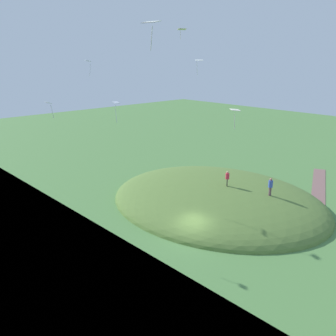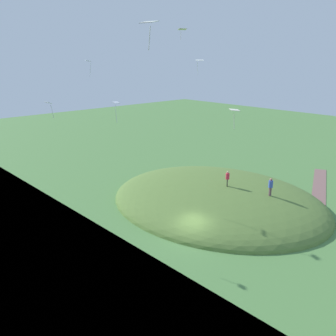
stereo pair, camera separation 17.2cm
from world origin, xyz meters
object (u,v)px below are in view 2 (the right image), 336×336
kite_0 (149,24)px  kite_5 (88,62)px  person_walking_path (228,177)px  kite_9 (116,105)px  kite_8 (49,104)px  kite_1 (235,111)px  kite_6 (182,30)px  kite_7 (199,61)px  person_watching_kites (271,185)px

kite_0 → kite_5: (9.11, 20.40, -1.85)m
person_walking_path → kite_9: kite_9 is taller
kite_9 → kite_5: bearing=101.8°
person_walking_path → kite_9: (-8.81, 7.31, 7.67)m
kite_8 → kite_1: bearing=-60.5°
kite_6 → kite_0: bearing=-138.1°
person_walking_path → kite_5: (-9.53, 10.78, 11.69)m
kite_0 → kite_7: kite_0 is taller
person_walking_path → kite_6: size_ratio=1.41×
kite_6 → kite_9: size_ratio=0.58×
person_walking_path → kite_6: (0.70, 7.74, 15.05)m
person_watching_kites → kite_5: 22.11m
person_walking_path → kite_8: bearing=-62.0°
person_watching_kites → kite_9: bearing=147.0°
kite_5 → kite_6: size_ratio=1.33×
kite_1 → kite_7: bearing=50.3°
kite_0 → person_watching_kites: bearing=14.9°
kite_1 → kite_6: size_ratio=1.17×
kite_6 → kite_8: size_ratio=0.85×
kite_1 → kite_5: (-1.64, 17.17, 3.30)m
kite_0 → kite_8: bearing=80.1°
kite_7 → kite_8: 20.50m
person_walking_path → kite_5: kite_5 is taller
kite_0 → kite_9: kite_0 is taller
person_walking_path → kite_5: size_ratio=1.06×
kite_0 → kite_6: (19.34, 17.36, 1.50)m
kite_1 → kite_9: size_ratio=0.68×
kite_6 → kite_8: kite_6 is taller
kite_5 → kite_8: kite_5 is taller
kite_5 → kite_9: bearing=-78.2°
kite_7 → kite_8: size_ratio=1.31×
person_watching_kites → kite_9: kite_9 is taller
person_walking_path → kite_7: 15.15m
kite_5 → kite_9: 5.36m
person_watching_kites → kite_5: (-11.06, 15.05, 11.85)m
person_walking_path → kite_1: size_ratio=1.20×
kite_8 → kite_9: bearing=-0.6°
kite_6 → kite_7: bearing=11.8°
person_walking_path → kite_9: 13.78m
kite_7 → kite_8: bearing=-176.7°
kite_5 → kite_6: kite_6 is taller
kite_0 → kite_7: bearing=38.1°
person_watching_kites → person_walking_path: bearing=125.0°
kite_6 → kite_8: (-16.39, -0.36, -6.75)m
kite_1 → kite_7: kite_7 is taller
person_watching_kites → kite_6: size_ratio=1.55×
kite_1 → kite_9: kite_1 is taller
kite_5 → kite_7: (14.03, -2.24, -0.00)m
kite_0 → kite_1: (10.75, 3.23, -5.15)m
person_watching_kites → kite_7: 17.69m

